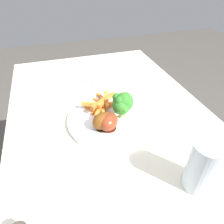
% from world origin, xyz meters
% --- Properties ---
extents(ground_plane, '(6.00, 6.00, 0.00)m').
position_xyz_m(ground_plane, '(0.00, 0.00, 0.00)').
color(ground_plane, '#4C4742').
extents(dining_table, '(0.94, 0.65, 0.74)m').
position_xyz_m(dining_table, '(0.00, 0.00, 0.61)').
color(dining_table, silver).
rests_on(dining_table, ground_plane).
extents(dinner_plate, '(0.28, 0.28, 0.01)m').
position_xyz_m(dinner_plate, '(0.07, -0.01, 0.75)').
color(dinner_plate, white).
rests_on(dinner_plate, dining_table).
extents(broccoli_floret_front, '(0.07, 0.06, 0.07)m').
position_xyz_m(broccoli_floret_front, '(0.07, 0.02, 0.80)').
color(broccoli_floret_front, '#8CAC5B').
rests_on(broccoli_floret_front, dinner_plate).
extents(broccoli_floret_middle, '(0.05, 0.04, 0.06)m').
position_xyz_m(broccoli_floret_middle, '(0.07, 0.02, 0.79)').
color(broccoli_floret_middle, '#79AD58').
rests_on(broccoli_floret_middle, dinner_plate).
extents(broccoli_floret_back, '(0.06, 0.06, 0.08)m').
position_xyz_m(broccoli_floret_back, '(0.07, 0.03, 0.81)').
color(broccoli_floret_back, '#80B24C').
rests_on(broccoli_floret_back, dinner_plate).
extents(carrot_fries_pile, '(0.15, 0.12, 0.04)m').
position_xyz_m(carrot_fries_pile, '(0.01, -0.02, 0.77)').
color(carrot_fries_pile, orange).
rests_on(carrot_fries_pile, dinner_plate).
extents(chicken_drumstick_near, '(0.11, 0.10, 0.05)m').
position_xyz_m(chicken_drumstick_near, '(0.11, -0.03, 0.78)').
color(chicken_drumstick_near, '#581D0F').
rests_on(chicken_drumstick_near, dinner_plate).
extents(chicken_drumstick_far, '(0.08, 0.13, 0.05)m').
position_xyz_m(chicken_drumstick_far, '(0.11, -0.04, 0.78)').
color(chicken_drumstick_far, '#4E240B').
rests_on(chicken_drumstick_far, dinner_plate).
extents(fork, '(0.16, 0.12, 0.00)m').
position_xyz_m(fork, '(-0.21, -0.04, 0.75)').
color(fork, silver).
rests_on(fork, dining_table).
extents(water_glass, '(0.07, 0.07, 0.13)m').
position_xyz_m(water_glass, '(0.35, 0.11, 0.81)').
color(water_glass, silver).
rests_on(water_glass, dining_table).
extents(napkin, '(0.19, 0.21, 0.00)m').
position_xyz_m(napkin, '(-0.32, 0.14, 0.74)').
color(napkin, white).
rests_on(napkin, dining_table).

